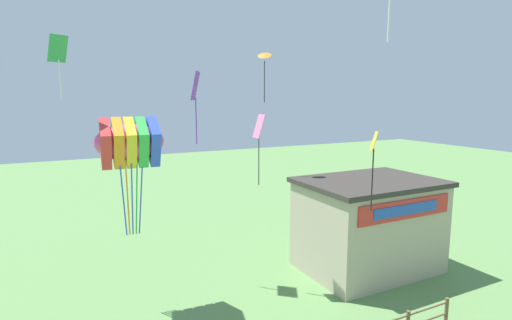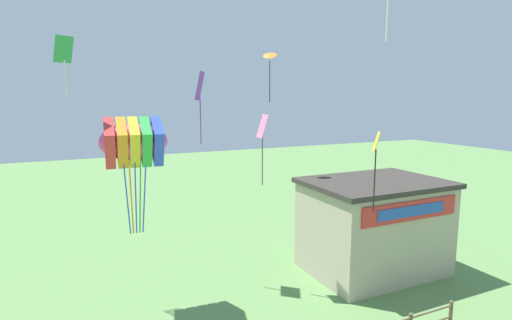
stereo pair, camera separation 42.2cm
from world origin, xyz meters
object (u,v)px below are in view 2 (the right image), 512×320
(kite_orange_delta, at_px, (270,59))
(kite_yellow_diamond, at_px, (375,159))
(seaside_building, at_px, (374,226))
(kite_green_diamond, at_px, (64,55))
(kite_rainbow_parafoil, at_px, (134,142))
(kite_purple_streamer, at_px, (200,92))
(kite_pink_diamond, at_px, (262,135))

(kite_orange_delta, bearing_deg, kite_yellow_diamond, -88.75)
(seaside_building, distance_m, kite_green_diamond, 15.96)
(kite_rainbow_parafoil, distance_m, kite_orange_delta, 8.48)
(kite_green_diamond, relative_size, kite_purple_streamer, 0.72)
(kite_pink_diamond, height_order, kite_yellow_diamond, kite_pink_diamond)
(kite_orange_delta, bearing_deg, kite_rainbow_parafoil, -162.80)
(seaside_building, height_order, kite_yellow_diamond, kite_yellow_diamond)
(kite_green_diamond, distance_m, kite_purple_streamer, 5.74)
(kite_rainbow_parafoil, height_order, kite_green_diamond, kite_green_diamond)
(seaside_building, relative_size, kite_orange_delta, 2.59)
(kite_rainbow_parafoil, bearing_deg, kite_orange_delta, 17.20)
(seaside_building, bearing_deg, kite_purple_streamer, 160.19)
(kite_rainbow_parafoil, height_order, kite_pink_diamond, kite_pink_diamond)
(kite_green_diamond, xyz_separation_m, kite_yellow_diamond, (9.78, -6.59, -3.77))
(kite_rainbow_parafoil, bearing_deg, kite_green_diamond, 160.05)
(kite_pink_diamond, bearing_deg, kite_purple_streamer, 136.09)
(seaside_building, xyz_separation_m, kite_orange_delta, (-4.00, 3.81, 8.33))
(kite_pink_diamond, bearing_deg, kite_orange_delta, 58.16)
(kite_rainbow_parafoil, bearing_deg, seaside_building, -7.84)
(kite_green_diamond, distance_m, kite_orange_delta, 9.72)
(kite_pink_diamond, bearing_deg, kite_green_diamond, 168.32)
(kite_pink_diamond, distance_m, kite_purple_streamer, 3.57)
(kite_yellow_diamond, bearing_deg, kite_rainbow_parafoil, 142.39)
(kite_rainbow_parafoil, bearing_deg, kite_pink_diamond, -7.94)
(kite_pink_diamond, xyz_separation_m, kite_orange_delta, (1.87, 3.01, 3.58))
(kite_orange_delta, bearing_deg, kite_green_diamond, -171.66)
(kite_rainbow_parafoil, distance_m, kite_purple_streamer, 4.04)
(kite_orange_delta, height_order, kite_purple_streamer, kite_orange_delta)
(kite_purple_streamer, bearing_deg, kite_orange_delta, 12.61)
(kite_orange_delta, xyz_separation_m, kite_yellow_diamond, (0.17, -7.99, -4.11))
(seaside_building, distance_m, kite_purple_streamer, 10.82)
(kite_yellow_diamond, bearing_deg, kite_pink_diamond, 112.26)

